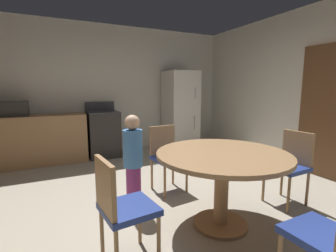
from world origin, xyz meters
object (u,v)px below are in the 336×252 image
(oven_range, at_px, (103,133))
(person_child, at_px, (133,160))
(chair_north, at_px, (167,154))
(chair_west, at_px, (121,205))
(chair_south, at_px, (335,234))
(microwave, at_px, (14,109))
(refrigerator, at_px, (180,110))
(dining_table, at_px, (222,167))
(chair_east, at_px, (290,163))

(oven_range, relative_size, person_child, 1.01)
(chair_north, bearing_deg, oven_range, -173.63)
(oven_range, bearing_deg, chair_west, -98.65)
(chair_south, height_order, chair_west, same)
(chair_west, distance_m, chair_north, 1.51)
(oven_range, bearing_deg, person_child, -92.96)
(chair_west, bearing_deg, microwave, 100.90)
(refrigerator, bearing_deg, person_child, -128.74)
(chair_west, relative_size, chair_north, 1.00)
(dining_table, xyz_separation_m, chair_east, (1.06, 0.05, -0.11))
(dining_table, bearing_deg, chair_south, -88.30)
(dining_table, xyz_separation_m, chair_south, (0.03, -1.06, -0.11))
(chair_south, distance_m, chair_west, 1.43)
(microwave, height_order, chair_east, microwave)
(person_child, bearing_deg, chair_east, 25.64)
(chair_west, xyz_separation_m, person_child, (0.37, 0.85, 0.08))
(microwave, height_order, person_child, microwave)
(refrigerator, xyz_separation_m, microwave, (-3.26, 0.05, 0.15))
(chair_east, bearing_deg, refrigerator, -95.41)
(chair_west, relative_size, chair_east, 1.00)
(microwave, relative_size, chair_south, 0.51)
(oven_range, xyz_separation_m, chair_west, (-0.49, -3.24, 0.03))
(oven_range, xyz_separation_m, chair_south, (0.59, -4.18, 0.03))
(oven_range, xyz_separation_m, chair_east, (1.62, -3.07, 0.03))
(refrigerator, distance_m, chair_west, 3.92)
(microwave, relative_size, chair_east, 0.51)
(oven_range, distance_m, chair_north, 2.12)
(refrigerator, height_order, dining_table, refrigerator)
(microwave, height_order, chair_north, microwave)
(dining_table, bearing_deg, person_child, 133.06)
(chair_west, bearing_deg, chair_east, -1.87)
(microwave, distance_m, person_child, 2.80)
(refrigerator, xyz_separation_m, dining_table, (-1.20, -3.07, -0.27))
(dining_table, relative_size, person_child, 1.19)
(refrigerator, xyz_separation_m, chair_east, (-0.14, -3.02, -0.38))
(microwave, height_order, chair_west, microwave)
(microwave, distance_m, chair_north, 2.90)
(chair_west, xyz_separation_m, chair_north, (0.94, 1.17, 0.00))
(chair_north, bearing_deg, dining_table, -0.00)
(chair_west, xyz_separation_m, chair_east, (2.11, 0.17, 0.00))
(dining_table, bearing_deg, chair_north, 95.89)
(oven_range, relative_size, microwave, 2.50)
(oven_range, xyz_separation_m, microwave, (-1.51, -0.00, 0.56))
(chair_north, bearing_deg, chair_south, -2.09)
(microwave, xyz_separation_m, chair_south, (2.10, -4.18, -0.53))
(chair_south, xyz_separation_m, person_child, (-0.71, 1.79, 0.08))
(oven_range, relative_size, dining_table, 0.85)
(dining_table, bearing_deg, oven_range, 100.13)
(refrigerator, height_order, chair_north, refrigerator)
(chair_south, height_order, chair_east, same)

